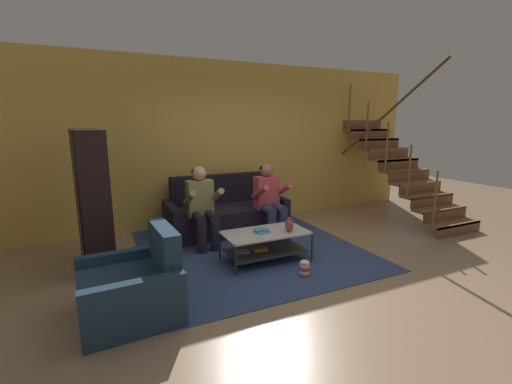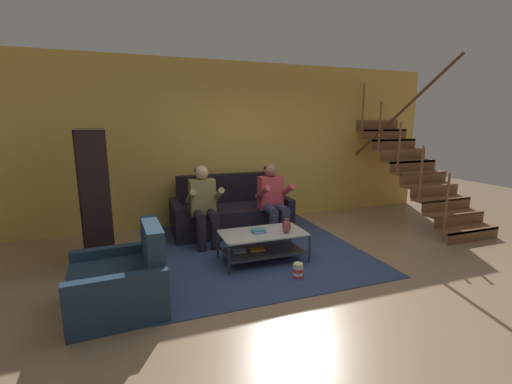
% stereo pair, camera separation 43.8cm
% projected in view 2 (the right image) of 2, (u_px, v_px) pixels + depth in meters
% --- Properties ---
extents(ground, '(16.80, 16.80, 0.00)m').
position_uv_depth(ground, '(286.00, 270.00, 4.33)').
color(ground, '#9B7C5C').
extents(back_partition, '(8.40, 0.12, 2.90)m').
position_uv_depth(back_partition, '(231.00, 144.00, 6.31)').
color(back_partition, gold).
rests_on(back_partition, ground).
extents(staircase_run, '(1.07, 2.71, 2.81)m').
position_uv_depth(staircase_run, '(413.00, 165.00, 6.36)').
color(staircase_run, brown).
rests_on(staircase_run, ground).
extents(couch, '(1.97, 0.92, 0.94)m').
position_uv_depth(couch, '(230.00, 213.00, 5.88)').
color(couch, black).
rests_on(couch, ground).
extents(person_seated_left, '(0.50, 0.58, 1.20)m').
position_uv_depth(person_seated_left, '(204.00, 203.00, 5.12)').
color(person_seated_left, '#221D2B').
rests_on(person_seated_left, ground).
extents(person_seated_right, '(0.50, 0.58, 1.18)m').
position_uv_depth(person_seated_right, '(273.00, 198.00, 5.49)').
color(person_seated_right, '#313757').
rests_on(person_seated_right, ground).
extents(coffee_table, '(1.13, 0.61, 0.40)m').
position_uv_depth(coffee_table, '(262.00, 242.00, 4.57)').
color(coffee_table, '#B9BFB9').
rests_on(coffee_table, ground).
extents(area_rug, '(3.00, 3.39, 0.01)m').
position_uv_depth(area_rug, '(247.00, 246.00, 5.16)').
color(area_rug, navy).
rests_on(area_rug, ground).
extents(vase, '(0.12, 0.12, 0.19)m').
position_uv_depth(vase, '(287.00, 226.00, 4.51)').
color(vase, brown).
rests_on(vase, coffee_table).
extents(book_stack, '(0.21, 0.18, 0.04)m').
position_uv_depth(book_stack, '(259.00, 231.00, 4.53)').
color(book_stack, '#7893BC').
rests_on(book_stack, coffee_table).
extents(bookshelf, '(0.43, 1.06, 1.75)m').
position_uv_depth(bookshelf, '(93.00, 203.00, 4.47)').
color(bookshelf, black).
rests_on(bookshelf, ground).
extents(armchair, '(0.93, 0.96, 0.84)m').
position_uv_depth(armchair, '(122.00, 283.00, 3.39)').
color(armchair, '#1E354C').
rests_on(armchair, ground).
extents(popcorn_tub, '(0.12, 0.12, 0.20)m').
position_uv_depth(popcorn_tub, '(298.00, 270.00, 4.08)').
color(popcorn_tub, red).
rests_on(popcorn_tub, ground).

